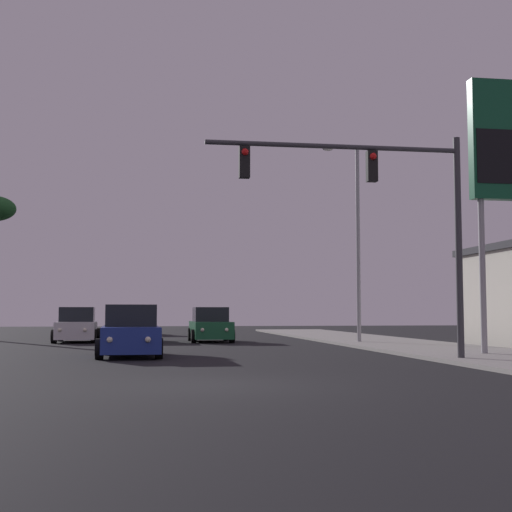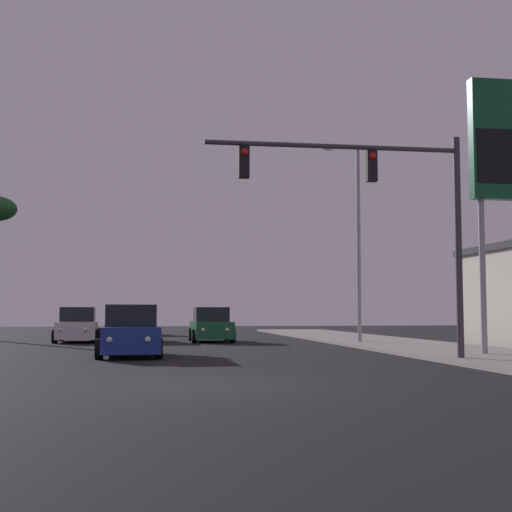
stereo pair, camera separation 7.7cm
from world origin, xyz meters
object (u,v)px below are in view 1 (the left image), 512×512
(car_green, at_px, (210,326))
(car_silver, at_px, (138,323))
(car_white, at_px, (77,326))
(gas_station_sign, at_px, (500,155))
(car_blue, at_px, (131,333))
(car_black, at_px, (133,326))
(traffic_light_mast, at_px, (387,198))
(street_lamp, at_px, (355,232))

(car_green, relative_size, car_silver, 1.00)
(car_silver, distance_m, car_white, 11.17)
(gas_station_sign, bearing_deg, car_blue, 170.63)
(car_blue, relative_size, car_black, 1.01)
(car_white, bearing_deg, car_black, -178.49)
(car_black, bearing_deg, traffic_light_mast, 115.52)
(car_black, relative_size, traffic_light_mast, 0.57)
(car_white, relative_size, traffic_light_mast, 0.57)
(car_silver, xyz_separation_m, gas_station_sign, (12.01, -24.64, 5.86))
(car_blue, xyz_separation_m, car_green, (3.60, 11.24, 0.00))
(street_lamp, bearing_deg, car_green, 150.31)
(street_lamp, bearing_deg, car_blue, -142.30)
(car_black, bearing_deg, car_blue, 90.97)
(car_silver, bearing_deg, car_blue, 89.57)
(traffic_light_mast, relative_size, gas_station_sign, 0.84)
(car_white, xyz_separation_m, traffic_light_mast, (10.20, -15.78, 3.98))
(car_silver, bearing_deg, traffic_light_mast, 105.06)
(car_white, xyz_separation_m, gas_station_sign, (14.78, -13.82, 5.86))
(car_green, bearing_deg, car_blue, 71.37)
(street_lamp, bearing_deg, traffic_light_mast, -102.24)
(car_white, bearing_deg, car_silver, -106.29)
(car_green, relative_size, street_lamp, 0.48)
(car_blue, distance_m, car_white, 12.18)
(car_silver, height_order, car_white, same)
(gas_station_sign, bearing_deg, car_black, 130.93)
(car_black, distance_m, traffic_light_mast, 18.08)
(traffic_light_mast, distance_m, street_lamp, 11.86)
(street_lamp, bearing_deg, gas_station_sign, -77.88)
(car_green, bearing_deg, street_lamp, 149.45)
(car_silver, bearing_deg, gas_station_sign, 115.43)
(car_blue, xyz_separation_m, car_white, (-2.82, 11.85, 0.00))
(gas_station_sign, bearing_deg, car_green, 122.33)
(car_green, distance_m, car_silver, 12.00)
(car_silver, height_order, gas_station_sign, gas_station_sign)
(traffic_light_mast, bearing_deg, street_lamp, 77.76)
(car_blue, height_order, car_green, same)
(street_lamp, distance_m, gas_station_sign, 9.96)
(car_green, xyz_separation_m, traffic_light_mast, (3.78, -15.17, 3.98))
(car_blue, relative_size, car_silver, 1.00)
(car_silver, bearing_deg, car_green, 107.15)
(car_black, height_order, car_white, same)
(traffic_light_mast, bearing_deg, car_green, 104.00)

